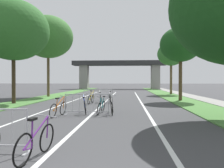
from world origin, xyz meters
The scene contains 21 objects.
grass_verge_left centered at (-6.46, 23.03, 0.03)m, with size 2.54×56.31×0.05m, color #477A38.
grass_verge_right centered at (6.46, 23.03, 0.03)m, with size 2.54×56.31×0.05m, color #477A38.
sidewalk_path_right centered at (8.61, 23.03, 0.04)m, with size 1.76×56.31×0.08m, color gray.
lane_stripe_center centered at (0.00, 16.29, 0.00)m, with size 0.14×32.57×0.01m, color silver.
lane_stripe_right_lane centered at (2.85, 16.29, 0.00)m, with size 0.14×32.57×0.01m, color silver.
lane_stripe_left_lane centered at (-2.85, 16.29, 0.00)m, with size 0.14×32.57×0.01m, color silver.
overpass_bridge centered at (0.00, 46.54, 4.30)m, with size 19.70×3.51×5.92m.
tree_left_oak_mid centered at (-6.55, 14.41, 5.40)m, with size 5.17×5.17×7.60m.
tree_left_cypress_far centered at (-6.65, 21.99, 6.36)m, with size 5.27×5.27×8.61m.
tree_right_maple_mid centered at (6.26, 17.91, 4.77)m, with size 3.47×3.47×6.27m.
tree_right_pine_near centered at (7.16, 27.01, 5.02)m, with size 3.41×3.41×6.49m.
crowd_barrier_second centered at (-0.22, 9.40, 0.52)m, with size 2.22×0.45×1.05m.
crowd_barrier_third centered at (-0.44, 15.45, 0.52)m, with size 2.24×0.55×1.05m.
bicycle_white_0 centered at (-0.33, 15.96, 0.37)m, with size 0.56×1.71×0.98m.
bicycle_blue_1 centered at (-0.42, 9.99, 0.39)m, with size 0.67×1.73×1.03m.
bicycle_purple_2 centered at (-0.15, 3.00, 0.38)m, with size 0.50×1.67×0.94m.
bicycle_black_3 centered at (1.00, 9.84, 0.38)m, with size 0.56×1.72×0.95m.
bicycle_yellow_4 centered at (-0.91, 14.97, 0.38)m, with size 0.54×1.76×1.03m.
bicycle_silver_6 centered at (0.47, 15.83, 0.36)m, with size 0.62×1.61×0.95m.
bicycle_teal_7 centered at (0.46, 9.87, 0.37)m, with size 0.44×1.67×0.93m.
bicycle_orange_8 centered at (-1.48, 8.85, 0.38)m, with size 0.60×1.70×0.98m.
Camera 1 is at (1.82, -1.79, 1.69)m, focal length 36.64 mm.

